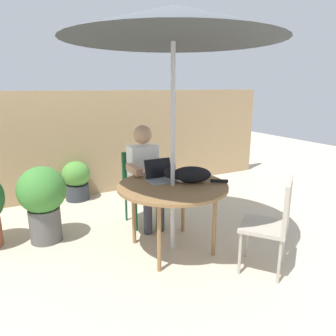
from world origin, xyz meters
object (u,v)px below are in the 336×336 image
at_px(chair_occupied, 141,181).
at_px(laptop, 160,174).
at_px(chair_empty, 275,219).
at_px(person_seated, 145,171).
at_px(patio_table, 173,190).
at_px(cat, 189,175).
at_px(patio_umbrella, 173,23).
at_px(potted_plant_corner, 76,179).
at_px(potted_plant_near_fence, 43,198).

distance_m(chair_occupied, laptop, 0.67).
relative_size(chair_empty, person_seated, 0.72).
bearing_deg(patio_table, cat, -5.60).
height_order(patio_umbrella, chair_occupied, patio_umbrella).
relative_size(patio_table, chair_empty, 1.25).
relative_size(laptop, potted_plant_corner, 0.51).
relative_size(cat, potted_plant_corner, 0.98).
bearing_deg(patio_table, potted_plant_corner, 105.43).
xyz_separation_m(patio_umbrella, chair_occupied, (0.00, 0.83, -1.69)).
xyz_separation_m(laptop, potted_plant_near_fence, (-1.12, 0.61, -0.28)).
bearing_deg(chair_occupied, chair_empty, -69.61).
xyz_separation_m(chair_occupied, laptop, (-0.04, -0.62, 0.25)).
relative_size(patio_table, patio_umbrella, 0.47).
distance_m(person_seated, potted_plant_corner, 1.48).
bearing_deg(cat, potted_plant_corner, 109.98).
bearing_deg(potted_plant_corner, person_seated, -67.37).
height_order(patio_umbrella, chair_empty, patio_umbrella).
bearing_deg(chair_empty, cat, 118.62).
height_order(laptop, cat, laptop).
bearing_deg(potted_plant_corner, chair_occupied, -64.68).
bearing_deg(laptop, patio_umbrella, -80.43).
xyz_separation_m(patio_table, laptop, (-0.04, 0.21, 0.11)).
height_order(chair_occupied, potted_plant_near_fence, chair_occupied).
distance_m(laptop, potted_plant_near_fence, 1.30).
bearing_deg(chair_occupied, potted_plant_corner, 115.32).
xyz_separation_m(chair_empty, potted_plant_near_fence, (-1.76, 1.62, -0.03)).
distance_m(patio_table, person_seated, 0.68).
bearing_deg(potted_plant_near_fence, laptop, -28.76).
bearing_deg(patio_table, laptop, 99.57).
height_order(person_seated, potted_plant_corner, person_seated).
bearing_deg(cat, patio_umbrella, 174.40).
bearing_deg(chair_occupied, patio_umbrella, -90.00).
relative_size(laptop, potted_plant_near_fence, 0.35).
bearing_deg(person_seated, chair_empty, -67.63).
bearing_deg(cat, laptop, 133.42).
relative_size(person_seated, cat, 2.11).
relative_size(laptop, cat, 0.52).
bearing_deg(potted_plant_corner, cat, -70.02).
bearing_deg(patio_table, potted_plant_near_fence, 144.41).
relative_size(patio_umbrella, person_seated, 1.92).
height_order(cat, potted_plant_near_fence, cat).
bearing_deg(cat, potted_plant_near_fence, 147.73).
height_order(person_seated, laptop, person_seated).
height_order(chair_empty, person_seated, person_seated).
distance_m(chair_empty, laptop, 1.22).
relative_size(patio_umbrella, potted_plant_corner, 4.00).
relative_size(potted_plant_near_fence, potted_plant_corner, 1.43).
bearing_deg(chair_occupied, patio_table, -90.00).
height_order(patio_table, potted_plant_near_fence, potted_plant_near_fence).
xyz_separation_m(chair_empty, cat, (-0.42, 0.77, 0.27)).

